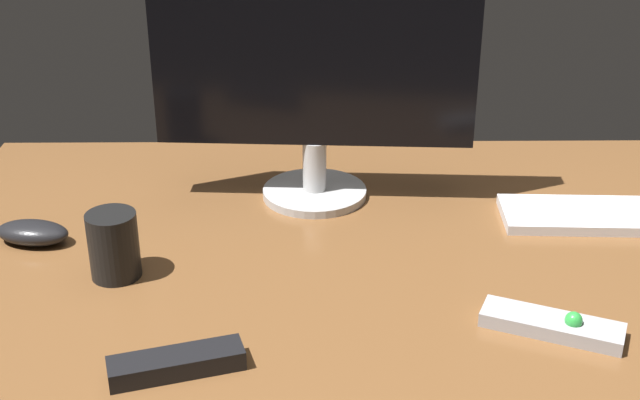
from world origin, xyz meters
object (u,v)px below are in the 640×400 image
at_px(monitor, 314,66).
at_px(coffee_mug, 114,245).
at_px(computer_mouse, 32,233).
at_px(media_remote, 553,325).
at_px(keyboard, 619,216).
at_px(tv_remote, 177,363).

height_order(monitor, coffee_mug, monitor).
height_order(computer_mouse, coffee_mug, coffee_mug).
relative_size(computer_mouse, coffee_mug, 1.16).
distance_m(monitor, media_remote, 0.57).
bearing_deg(keyboard, monitor, 171.47).
distance_m(computer_mouse, coffee_mug, 0.18).
distance_m(computer_mouse, tv_remote, 0.43).
xyz_separation_m(keyboard, media_remote, (-0.19, -0.32, 0.00)).
distance_m(tv_remote, coffee_mug, 0.26).
height_order(keyboard, coffee_mug, coffee_mug).
height_order(keyboard, tv_remote, tv_remote).
relative_size(monitor, tv_remote, 3.22).
xyz_separation_m(monitor, media_remote, (0.31, -0.42, -0.22)).
xyz_separation_m(monitor, tv_remote, (-0.17, -0.50, -0.22)).
bearing_deg(computer_mouse, tv_remote, -40.45).
bearing_deg(keyboard, tv_remote, -146.53).
xyz_separation_m(computer_mouse, coffee_mug, (0.15, -0.10, 0.03)).
height_order(monitor, computer_mouse, monitor).
distance_m(monitor, coffee_mug, 0.44).
height_order(keyboard, computer_mouse, computer_mouse).
xyz_separation_m(media_remote, tv_remote, (-0.48, -0.08, 0.00)).
xyz_separation_m(monitor, keyboard, (0.50, -0.10, -0.23)).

